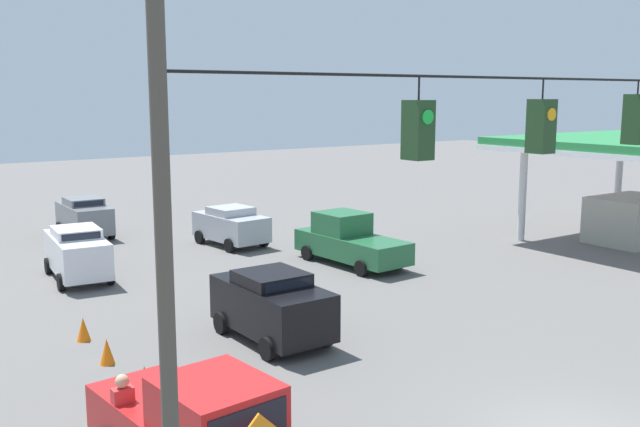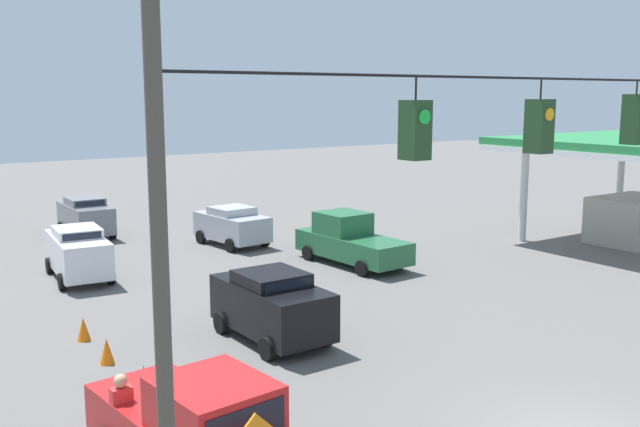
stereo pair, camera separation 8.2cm
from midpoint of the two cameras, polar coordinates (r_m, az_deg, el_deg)
The scene contains 12 objects.
overhead_signal_span at distance 14.38m, azimuth 23.78°, elevation 1.60°, with size 18.47×0.38×8.21m.
sedan_silver_oncoming_deep at distance 33.55m, azimuth -6.98°, elevation -0.93°, with size 2.41×4.06×1.82m.
sedan_black_withflow_mid at distance 20.60m, azimuth -3.78°, elevation -7.29°, with size 2.13×4.08×2.01m.
pickup_truck_green_oncoming_far at distance 29.67m, azimuth 2.50°, elevation -2.20°, with size 2.43×5.46×2.12m.
sedan_white_withflow_far at distance 28.75m, azimuth -18.70°, elevation -2.94°, with size 2.29×4.51×2.01m.
sedan_grey_withflow_deep at distance 37.16m, azimuth -18.18°, elevation -0.22°, with size 2.04×4.16×1.96m.
traffic_cone_second at distance 15.45m, azimuth -11.08°, elevation -16.15°, with size 0.39×0.39×0.69m, color orange.
traffic_cone_third at distance 17.76m, azimuth -13.77°, elevation -12.75°, with size 0.39×0.39×0.69m, color orange.
traffic_cone_fourth at distance 19.81m, azimuth -16.58°, elevation -10.51°, with size 0.39×0.39×0.69m, color orange.
traffic_cone_fifth at distance 21.78m, azimuth -18.29°, elevation -8.76°, with size 0.39×0.39×0.69m, color orange.
gas_station at distance 36.65m, azimuth 24.13°, elevation 3.46°, with size 11.38×9.61×5.00m.
pedestrian at distance 14.62m, azimuth -15.37°, elevation -15.48°, with size 0.40×0.28×1.77m.
Camera 2 is at (12.10, 8.13, 6.99)m, focal length 40.00 mm.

